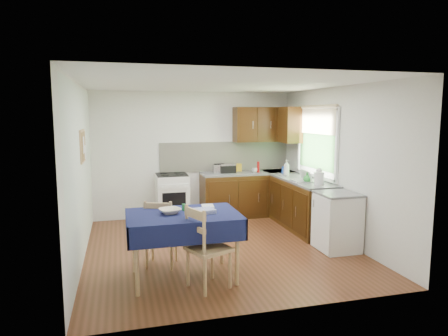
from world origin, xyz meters
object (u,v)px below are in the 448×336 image
object	(u,v)px
chair_far	(161,231)
chair_near	(205,245)
sandwich_press	(227,168)
kettle	(319,177)
toaster	(219,169)
dish_rack	(306,180)
dining_table	(183,222)

from	to	relation	value
chair_far	chair_near	world-z (taller)	chair_near
sandwich_press	kettle	bearing A→B (deg)	-79.11
chair_far	toaster	world-z (taller)	toaster
toaster	chair_far	bearing A→B (deg)	-138.08
dish_rack	chair_far	bearing A→B (deg)	-176.17
dining_table	toaster	world-z (taller)	toaster
chair_far	sandwich_press	distance (m)	2.89
toaster	sandwich_press	bearing A→B (deg)	-9.18
toaster	sandwich_press	distance (m)	0.17
dining_table	chair_near	world-z (taller)	chair_near
sandwich_press	toaster	bearing A→B (deg)	166.14
toaster	sandwich_press	world-z (taller)	toaster
toaster	dish_rack	bearing A→B (deg)	-65.59
chair_near	kettle	world-z (taller)	kettle
dining_table	toaster	size ratio (longest dim) A/B	5.58
chair_near	kettle	xyz separation A→B (m)	(2.25, 1.47, 0.49)
chair_near	sandwich_press	size ratio (longest dim) A/B	3.20
dining_table	chair_far	world-z (taller)	chair_far
chair_near	toaster	world-z (taller)	toaster
toaster	sandwich_press	xyz separation A→B (m)	(0.17, 0.02, 0.00)
chair_near	toaster	size ratio (longest dim) A/B	4.05
chair_near	sandwich_press	distance (m)	3.43
kettle	dish_rack	bearing A→B (deg)	101.78
dish_rack	chair_near	bearing A→B (deg)	-157.01
toaster	dish_rack	size ratio (longest dim) A/B	0.58
chair_near	dish_rack	xyz separation A→B (m)	(2.17, 1.81, 0.39)
toaster	kettle	size ratio (longest dim) A/B	0.89
chair_near	dining_table	bearing A→B (deg)	6.69
sandwich_press	dining_table	bearing A→B (deg)	-137.06
sandwich_press	kettle	world-z (taller)	kettle
chair_far	dish_rack	bearing A→B (deg)	-141.02
sandwich_press	dish_rack	world-z (taller)	dish_rack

